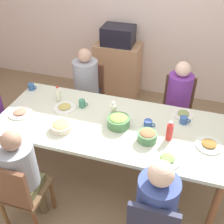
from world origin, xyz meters
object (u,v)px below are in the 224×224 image
Objects in this scene: dining_table at (112,128)px; chair_3 at (19,191)px; plate_2 at (65,107)px; person_3 at (21,170)px; person_2 at (156,204)px; cup_2 at (184,120)px; cup_0 at (82,104)px; microwave at (118,35)px; chair_0 at (177,106)px; chair_1 at (89,92)px; plate_3 at (209,145)px; side_cabinet at (118,70)px; cup_3 at (31,87)px; cup_1 at (148,124)px; plate_0 at (183,114)px; bowl_2 at (61,126)px; bowl_1 at (147,136)px; bottle_2 at (113,110)px; bottle_1 at (170,131)px; plate_4 at (167,159)px; bottle_0 at (58,94)px; bowl_0 at (118,121)px; plate_1 at (20,113)px; person_1 at (86,82)px; person_0 at (178,98)px.

dining_table is 1.10m from chair_3.
person_3 is at bearing -91.26° from plate_2.
person_2 reaches higher than cup_2.
chair_3 is at bearing -91.15° from plate_2.
microwave is at bearing 90.80° from cup_0.
chair_0 and chair_1 have the same top height.
side_cabinet is at bearing 128.23° from plate_3.
cup_3 is at bearing -135.52° from chair_1.
side_cabinet is at bearing 115.43° from cup_1.
cup_2 reaches higher than plate_0.
microwave reaches higher than plate_3.
cup_0 is (-1.11, -0.18, 0.03)m from plate_0.
bowl_2 reaches higher than cup_3.
dining_table is 12.92× the size of bowl_1.
bottle_2 is at bearing 124.52° from person_2.
chair_1 is 1.00× the size of side_cabinet.
microwave is at bearing 113.81° from bowl_1.
bottle_1 reaches higher than cup_0.
bottle_1 reaches higher than cup_3.
bowl_2 reaches higher than plate_4.
cup_1 is 1.11m from bottle_0.
microwave reaches higher than plate_4.
chair_3 reaches higher than cup_2.
bottle_2 is (0.59, -0.77, 0.34)m from chair_1.
bottle_1 is 2.09m from microwave.
side_cabinet is at bearing 106.10° from bowl_0.
bowl_0 reaches higher than plate_2.
bowl_1 is 1.57× the size of cup_1.
dining_table is 1.81m from side_cabinet.
chair_0 is 3.53× the size of plate_1.
dining_table is 0.47m from cup_0.
chair_1 is 4.70× the size of bottle_2.
cup_3 is at bearing -163.18° from chair_0.
chair_3 is at bearing -100.49° from cup_0.
dining_table is at bearing 168.50° from bowl_0.
bottle_2 is (0.39, -0.08, 0.04)m from cup_0.
plate_3 is at bearing 2.12° from plate_1.
bowl_0 reaches higher than cup_0.
plate_2 is (-1.20, -0.79, 0.26)m from chair_0.
person_1 is at bearing 108.28° from cup_0.
bottle_1 is at bearing -60.31° from side_cabinet.
plate_4 is 1.47m from bottle_0.
dining_table is at bearing -17.40° from bottle_0.
chair_1 is 0.78× the size of person_3.
bottle_0 is (-1.33, -0.58, 0.15)m from person_0.
cup_3 reaches higher than plate_4.
plate_4 is 1.18m from cup_0.
cup_0 is at bearing -73.94° from chair_1.
chair_3 reaches higher than bowl_1.
chair_0 is 4.75× the size of bowl_1.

